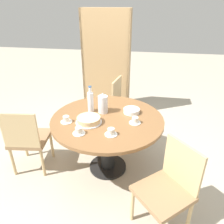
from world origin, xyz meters
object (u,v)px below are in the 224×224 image
object	(u,v)px
cup_a	(135,121)
cup_b	(66,120)
chair_c	(168,187)
bookshelf	(106,65)
chair_b	(28,138)
cup_d	(79,131)
water_bottle	(91,101)
cup_c	(111,132)
chair_a	(125,105)
coffee_pot	(103,104)
cake_main	(89,120)

from	to	relation	value
cup_a	cup_b	xyz separation A→B (m)	(-0.74, -0.10, 0.00)
chair_c	bookshelf	world-z (taller)	bookshelf
chair_c	cup_a	size ratio (longest dim) A/B	6.74
chair_b	cup_d	size ratio (longest dim) A/B	6.74
water_bottle	cup_c	xyz separation A→B (m)	(0.32, -0.46, -0.10)
bookshelf	water_bottle	world-z (taller)	bookshelf
cup_a	cup_b	distance (m)	0.74
chair_a	coffee_pot	distance (m)	0.90
cup_a	cup_c	world-z (taller)	same
cup_b	cup_d	distance (m)	0.28
bookshelf	cup_d	world-z (taller)	bookshelf
chair_a	cup_c	bearing A→B (deg)	-170.16
chair_c	cup_d	bearing A→B (deg)	-150.10
chair_b	cake_main	xyz separation A→B (m)	(0.75, 0.03, 0.30)
chair_c	cake_main	size ratio (longest dim) A/B	3.00
coffee_pot	cup_a	xyz separation A→B (m)	(0.39, -0.19, -0.08)
chair_a	cake_main	distance (m)	1.14
cake_main	cup_b	size ratio (longest dim) A/B	2.25
chair_c	cup_d	distance (m)	0.98
coffee_pot	cup_c	bearing A→B (deg)	-69.26
bookshelf	cup_c	world-z (taller)	bookshelf
cup_d	bookshelf	bearing A→B (deg)	92.92
chair_a	cake_main	size ratio (longest dim) A/B	3.00
cup_c	chair_c	bearing A→B (deg)	-30.72
bookshelf	cup_b	world-z (taller)	bookshelf
coffee_pot	cup_a	bearing A→B (deg)	-26.34
cake_main	cup_c	xyz separation A→B (m)	(0.28, -0.19, -0.00)
coffee_pot	cup_a	distance (m)	0.44
coffee_pot	cup_c	size ratio (longest dim) A/B	1.93
chair_b	coffee_pot	world-z (taller)	coffee_pot
water_bottle	cup_a	distance (m)	0.58
bookshelf	cake_main	bearing A→B (deg)	94.65
chair_c	chair_b	bearing A→B (deg)	-148.48
chair_a	chair_c	bearing A→B (deg)	-150.72
bookshelf	cup_c	size ratio (longest dim) A/B	14.21
coffee_pot	cup_d	distance (m)	0.52
chair_c	cup_d	xyz separation A→B (m)	(-0.88, 0.30, 0.29)
chair_a	water_bottle	world-z (taller)	water_bottle
chair_c	cup_b	distance (m)	1.23
chair_a	cup_b	world-z (taller)	chair_a
coffee_pot	cup_c	xyz separation A→B (m)	(0.18, -0.46, -0.08)
chair_b	cup_c	world-z (taller)	chair_b
cup_a	cake_main	bearing A→B (deg)	-171.32
cake_main	cup_a	bearing A→B (deg)	8.68
chair_a	cup_d	distance (m)	1.37
water_bottle	cup_a	world-z (taller)	water_bottle
cup_a	cup_d	distance (m)	0.61
coffee_pot	cup_b	distance (m)	0.46
chair_a	chair_c	size ratio (longest dim) A/B	1.00
cup_a	cup_c	size ratio (longest dim) A/B	1.00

